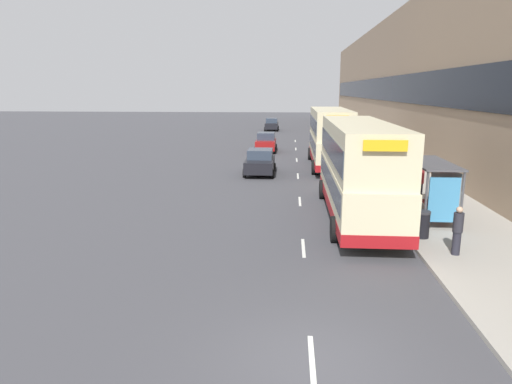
# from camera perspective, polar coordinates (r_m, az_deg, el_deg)

# --- Properties ---
(ground_plane) EXTENTS (220.00, 220.00, 0.00)m
(ground_plane) POSITION_cam_1_polar(r_m,az_deg,el_deg) (10.42, 7.04, -20.52)
(ground_plane) COLOR #424247
(pavement) EXTENTS (5.00, 93.00, 0.14)m
(pavement) POSITION_cam_1_polar(r_m,az_deg,el_deg) (48.07, 12.78, 5.65)
(pavement) COLOR #A39E93
(pavement) RESTS_ON ground_plane
(terrace_facade) EXTENTS (3.10, 93.00, 12.84)m
(terrace_facade) POSITION_cam_1_polar(r_m,az_deg,el_deg) (48.49, 17.94, 12.94)
(terrace_facade) COLOR #9E846B
(terrace_facade) RESTS_ON ground_plane
(lane_mark_0) EXTENTS (0.12, 2.00, 0.01)m
(lane_mark_0) POSITION_cam_1_polar(r_m,az_deg,el_deg) (10.50, 7.01, -20.19)
(lane_mark_0) COLOR silver
(lane_mark_0) RESTS_ON ground_plane
(lane_mark_1) EXTENTS (0.12, 2.00, 0.01)m
(lane_mark_1) POSITION_cam_1_polar(r_m,az_deg,el_deg) (16.98, 5.94, -6.95)
(lane_mark_1) COLOR silver
(lane_mark_1) RESTS_ON ground_plane
(lane_mark_2) EXTENTS (0.12, 2.00, 0.01)m
(lane_mark_2) POSITION_cam_1_polar(r_m,az_deg,el_deg) (23.86, 5.50, -1.17)
(lane_mark_2) COLOR silver
(lane_mark_2) RESTS_ON ground_plane
(lane_mark_3) EXTENTS (0.12, 2.00, 0.01)m
(lane_mark_3) POSITION_cam_1_polar(r_m,az_deg,el_deg) (30.87, 5.26, 2.01)
(lane_mark_3) COLOR silver
(lane_mark_3) RESTS_ON ground_plane
(lane_mark_4) EXTENTS (0.12, 2.00, 0.01)m
(lane_mark_4) POSITION_cam_1_polar(r_m,az_deg,el_deg) (37.95, 5.10, 4.01)
(lane_mark_4) COLOR silver
(lane_mark_4) RESTS_ON ground_plane
(lane_mark_5) EXTENTS (0.12, 2.00, 0.01)m
(lane_mark_5) POSITION_cam_1_polar(r_m,az_deg,el_deg) (45.05, 5.00, 5.38)
(lane_mark_5) COLOR silver
(lane_mark_5) RESTS_ON ground_plane
(lane_mark_6) EXTENTS (0.12, 2.00, 0.01)m
(lane_mark_6) POSITION_cam_1_polar(r_m,az_deg,el_deg) (52.18, 4.92, 6.38)
(lane_mark_6) COLOR silver
(lane_mark_6) RESTS_ON ground_plane
(bus_shelter) EXTENTS (1.60, 4.20, 2.48)m
(bus_shelter) POSITION_cam_1_polar(r_m,az_deg,el_deg) (21.12, 21.64, 1.37)
(bus_shelter) COLOR #4C4C51
(bus_shelter) RESTS_ON ground_plane
(double_decker_bus_near) EXTENTS (2.85, 11.02, 4.30)m
(double_decker_bus_near) POSITION_cam_1_polar(r_m,az_deg,el_deg) (20.70, 12.66, 2.90)
(double_decker_bus_near) COLOR beige
(double_decker_bus_near) RESTS_ON ground_plane
(double_decker_bus_ahead) EXTENTS (2.85, 10.47, 4.30)m
(double_decker_bus_ahead) POSITION_cam_1_polar(r_m,az_deg,el_deg) (34.51, 9.21, 6.85)
(double_decker_bus_ahead) COLOR beige
(double_decker_bus_ahead) RESTS_ON ground_plane
(car_0) EXTENTS (2.08, 4.05, 1.71)m
(car_0) POSITION_cam_1_polar(r_m,az_deg,el_deg) (31.26, 0.50, 3.77)
(car_0) COLOR black
(car_0) RESTS_ON ground_plane
(car_1) EXTENTS (1.97, 3.97, 1.79)m
(car_1) POSITION_cam_1_polar(r_m,az_deg,el_deg) (42.82, 1.25, 6.22)
(car_1) COLOR maroon
(car_1) RESTS_ON ground_plane
(car_2) EXTENTS (1.98, 3.90, 1.74)m
(car_2) POSITION_cam_1_polar(r_m,az_deg,el_deg) (65.41, 1.97, 8.44)
(car_2) COLOR black
(car_2) RESTS_ON ground_plane
(pedestrian_at_shelter) EXTENTS (0.35, 0.35, 1.77)m
(pedestrian_at_shelter) POSITION_cam_1_polar(r_m,az_deg,el_deg) (24.91, 19.84, 1.16)
(pedestrian_at_shelter) COLOR #23232D
(pedestrian_at_shelter) RESTS_ON ground_plane
(pedestrian_1) EXTENTS (0.34, 0.34, 1.70)m
(pedestrian_1) POSITION_cam_1_polar(r_m,az_deg,el_deg) (17.03, 23.89, -4.39)
(pedestrian_1) COLOR #23232D
(pedestrian_1) RESTS_ON ground_plane
(litter_bin) EXTENTS (0.55, 0.55, 1.05)m
(litter_bin) POSITION_cam_1_polar(r_m,az_deg,el_deg) (18.58, 20.10, -3.80)
(litter_bin) COLOR black
(litter_bin) RESTS_ON ground_plane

